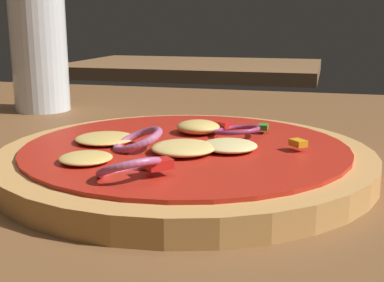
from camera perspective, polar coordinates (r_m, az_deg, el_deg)
dining_table at (r=0.43m, az=-7.36°, el=-5.23°), size 1.49×1.01×0.03m
pizza at (r=0.41m, az=-0.81°, el=-1.83°), size 0.30×0.30×0.04m
beer_glass at (r=0.71m, az=-16.66°, el=8.62°), size 0.07×0.07×0.15m
background_table at (r=1.49m, az=0.29°, el=8.14°), size 0.70×0.46×0.03m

